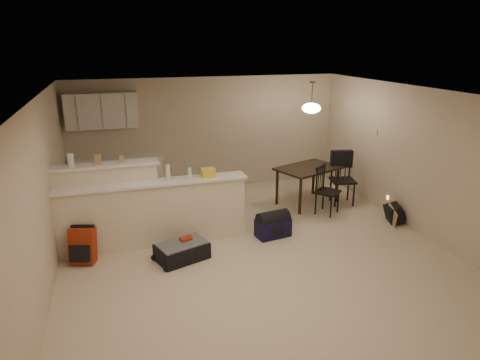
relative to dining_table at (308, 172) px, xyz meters
name	(u,v)px	position (x,y,z in m)	size (l,w,h in m)	color
room	(260,181)	(-1.72, -1.89, 0.57)	(7.00, 7.02, 2.50)	beige
breakfast_bar	(138,210)	(-3.48, -0.91, -0.08)	(3.08, 0.58, 1.39)	beige
upper_cabinets	(102,111)	(-3.92, 1.43, 1.22)	(1.40, 0.34, 0.70)	white
kitchen_counter	(119,180)	(-3.72, 1.30, -0.23)	(1.80, 0.60, 0.90)	white
thermostat	(375,132)	(1.26, -0.34, 0.82)	(0.02, 0.12, 0.12)	beige
jar	(71,160)	(-4.41, -0.77, 0.81)	(0.10, 0.10, 0.20)	silver
cereal_box	(98,159)	(-4.01, -0.77, 0.79)	(0.10, 0.07, 0.16)	tan
small_box	(121,159)	(-3.66, -0.77, 0.77)	(0.08, 0.06, 0.12)	tan
bottle_a	(168,173)	(-2.96, -0.99, 0.54)	(0.07, 0.07, 0.26)	silver
bottle_b	(190,173)	(-2.61, -0.99, 0.50)	(0.06, 0.06, 0.18)	silver
bag_lump	(208,173)	(-2.31, -0.99, 0.48)	(0.22, 0.18, 0.14)	tan
dining_table	(308,172)	(0.00, 0.00, 0.00)	(1.46, 1.22, 0.78)	black
pendant_lamp	(311,108)	(0.00, 0.00, 1.30)	(0.36, 0.36, 0.62)	brown
dining_chair_near	(328,190)	(0.13, -0.63, -0.21)	(0.42, 0.40, 0.95)	black
dining_chair_far	(343,179)	(0.68, -0.23, -0.15)	(0.47, 0.45, 1.07)	black
suitcase	(182,251)	(-2.89, -1.63, -0.56)	(0.76, 0.49, 0.26)	black
red_backpack	(83,246)	(-4.34, -1.28, -0.41)	(0.36, 0.23, 0.54)	#A72D12
navy_duffel	(273,228)	(-1.25, -1.28, -0.53)	(0.58, 0.32, 0.32)	#131136
black_daypack	(394,214)	(1.13, -1.37, -0.53)	(0.36, 0.26, 0.32)	black
cardboard_sheet	(392,216)	(1.03, -1.44, -0.53)	(0.41, 0.02, 0.31)	tan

